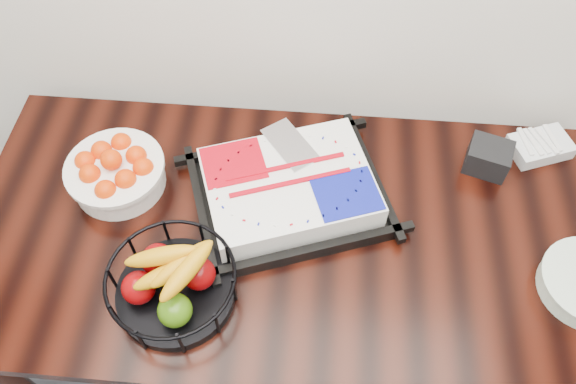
# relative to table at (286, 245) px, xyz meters

# --- Properties ---
(table) EXTENTS (1.80, 0.90, 0.75)m
(table) POSITION_rel_table_xyz_m (0.00, 0.00, 0.00)
(table) COLOR black
(table) RESTS_ON ground
(cake_tray) EXTENTS (0.63, 0.57, 0.11)m
(cake_tray) POSITION_rel_table_xyz_m (-0.00, 0.11, 0.14)
(cake_tray) COLOR black
(cake_tray) RESTS_ON table
(tangerine_bowl) EXTENTS (0.28, 0.28, 0.18)m
(tangerine_bowl) POSITION_rel_table_xyz_m (-0.50, 0.12, 0.16)
(tangerine_bowl) COLOR white
(tangerine_bowl) RESTS_ON table
(fruit_basket) EXTENTS (0.33, 0.33, 0.17)m
(fruit_basket) POSITION_rel_table_xyz_m (-0.27, -0.22, 0.16)
(fruit_basket) COLOR black
(fruit_basket) RESTS_ON table
(fork_bag) EXTENTS (0.21, 0.17, 0.05)m
(fork_bag) POSITION_rel_table_xyz_m (0.75, 0.35, 0.11)
(fork_bag) COLOR silver
(fork_bag) RESTS_ON table
(napkin_box) EXTENTS (0.15, 0.14, 0.09)m
(napkin_box) POSITION_rel_table_xyz_m (0.58, 0.28, 0.13)
(napkin_box) COLOR black
(napkin_box) RESTS_ON table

